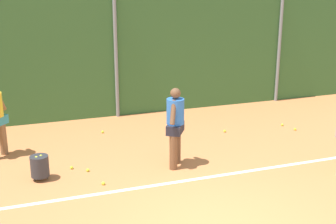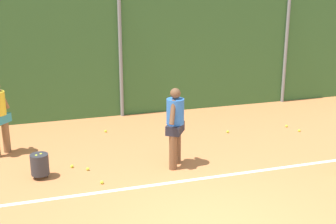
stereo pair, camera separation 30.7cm
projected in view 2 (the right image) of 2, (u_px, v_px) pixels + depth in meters
The scene contains 14 objects.
ground_plane at pixel (172, 182), 8.84m from camera, with size 28.03×28.03×0.00m, color #C67542.
hedge_fence_backdrop at pixel (119, 56), 12.81m from camera, with size 18.22×0.25×3.42m, color #386633.
fence_post_center at pixel (120, 52), 12.60m from camera, with size 0.10×0.10×3.73m, color gray.
fence_post_right at pixel (286, 44), 14.11m from camera, with size 0.10×0.10×3.73m, color gray.
court_baseline_paint at pixel (172, 183), 8.83m from camera, with size 13.31×0.10×0.01m, color white.
player_midcourt at pixel (175, 123), 9.35m from camera, with size 0.51×0.62×1.70m.
ball_hopper at pixel (40, 164), 8.97m from camera, with size 0.36×0.36×0.51m.
tennis_ball_0 at pixel (286, 126), 12.11m from camera, with size 0.07×0.07×0.07m, color #CCDB33.
tennis_ball_1 at pixel (299, 131), 11.76m from camera, with size 0.07×0.07×0.07m, color #CCDB33.
tennis_ball_3 at pixel (72, 166), 9.52m from camera, with size 0.07×0.07×0.07m, color #CCDB33.
tennis_ball_4 at pixel (228, 132), 11.67m from camera, with size 0.07×0.07×0.07m, color #CCDB33.
tennis_ball_5 at pixel (102, 182), 8.77m from camera, with size 0.07×0.07×0.07m, color #CCDB33.
tennis_ball_6 at pixel (106, 131), 11.71m from camera, with size 0.07×0.07×0.07m, color #CCDB33.
tennis_ball_7 at pixel (88, 169), 9.39m from camera, with size 0.07×0.07×0.07m, color #CCDB33.
Camera 2 is at (-2.48, -5.67, 3.83)m, focal length 48.41 mm.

